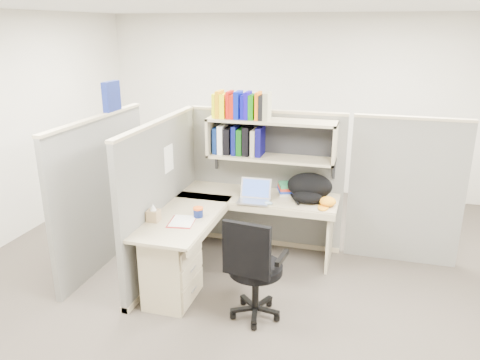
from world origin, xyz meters
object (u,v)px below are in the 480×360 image
(snack_canister, at_px, (198,212))
(task_chair, at_px, (254,284))
(desk, at_px, (197,248))
(backpack, at_px, (309,188))
(laptop, at_px, (254,191))

(snack_canister, bearing_deg, task_chair, -34.04)
(desk, relative_size, snack_canister, 17.44)
(backpack, xyz_separation_m, snack_canister, (-0.98, -0.75, -0.09))
(laptop, height_order, snack_canister, laptop)
(desk, height_order, laptop, laptop)
(backpack, bearing_deg, task_chair, -110.82)
(desk, bearing_deg, task_chair, -28.54)
(task_chair, bearing_deg, backpack, 76.42)
(backpack, distance_m, task_chair, 1.35)
(desk, bearing_deg, snack_canister, 100.18)
(laptop, relative_size, backpack, 0.68)
(backpack, bearing_deg, snack_canister, -149.67)
(desk, height_order, snack_canister, snack_canister)
(laptop, xyz_separation_m, snack_canister, (-0.42, -0.55, -0.07))
(laptop, height_order, task_chair, task_chair)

